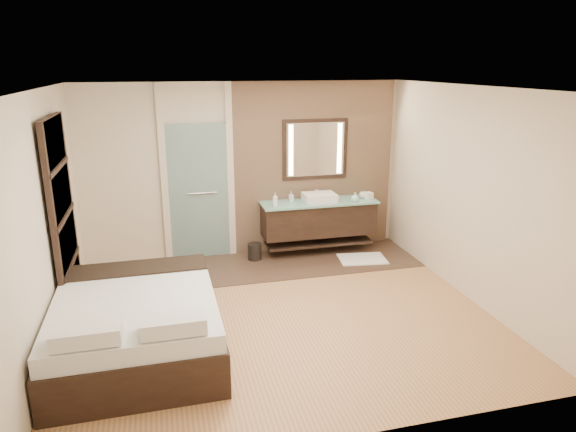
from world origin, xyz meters
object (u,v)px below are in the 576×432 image
object	(u,v)px
bed	(137,324)
waste_bin	(255,252)
mirror_unit	(315,149)
vanity	(319,218)

from	to	relation	value
bed	waste_bin	size ratio (longest dim) A/B	7.78
mirror_unit	waste_bin	size ratio (longest dim) A/B	3.94
bed	waste_bin	world-z (taller)	bed
vanity	mirror_unit	world-z (taller)	mirror_unit
vanity	mirror_unit	distance (m)	1.10
mirror_unit	waste_bin	distance (m)	1.87
vanity	bed	bearing A→B (deg)	-138.81
mirror_unit	waste_bin	xyz separation A→B (m)	(-1.06, -0.31, -1.52)
mirror_unit	bed	distance (m)	4.04
mirror_unit	vanity	bearing A→B (deg)	-90.00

